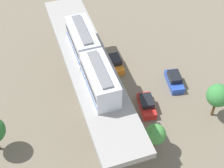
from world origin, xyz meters
The scene contains 8 objects.
ground_plane centered at (0.00, 0.00, 0.00)m, with size 120.00×120.00×0.00m, color #706654.
viaduct centered at (0.00, 0.00, 6.36)m, with size 5.20×28.00×8.55m.
train centered at (0.00, -1.26, 10.08)m, with size 2.64×13.55×3.24m.
parked_car_orange centered at (5.65, 6.68, 0.74)m, with size 1.96×4.27×1.76m.
parked_car_red centered at (7.02, -2.43, 0.74)m, with size 2.43×4.43×1.76m.
parked_car_blue centered at (12.56, 0.53, 0.74)m, with size 2.44×4.43×1.76m.
tree_mid_lot centered at (5.36, -8.64, 3.00)m, with size 2.53×2.53×4.29m.
tree_far_corner centered at (14.89, -6.24, 3.83)m, with size 2.99×2.99×5.35m.
Camera 1 is at (-6.68, -28.59, 35.51)m, focal length 54.06 mm.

